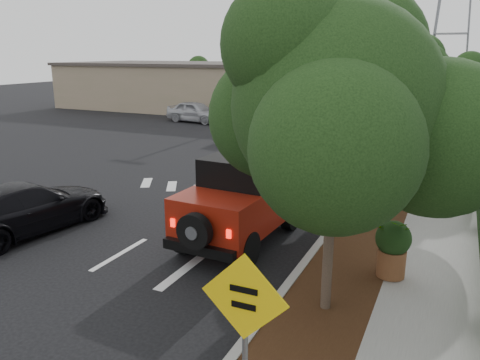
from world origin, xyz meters
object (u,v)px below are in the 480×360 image
Objects in this scene: red_jeep at (245,197)px; black_suv_oncoming at (25,207)px; silver_suv_ahead at (310,145)px; speed_hump_sign at (245,319)px.

red_jeep is 6.44m from black_suv_oncoming.
silver_suv_ahead is 2.30× the size of speed_hump_sign.
black_suv_oncoming is at bearing 153.80° from speed_hump_sign.
silver_suv_ahead is (-1.10, 9.91, -0.39)m from red_jeep.
silver_suv_ahead is 1.16× the size of black_suv_oncoming.
red_jeep reaches higher than black_suv_oncoming.
speed_hump_sign reaches higher than red_jeep.
speed_hump_sign is (8.91, -4.19, 1.04)m from black_suv_oncoming.
red_jeep is at bearing -152.17° from black_suv_oncoming.
red_jeep reaches higher than silver_suv_ahead.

